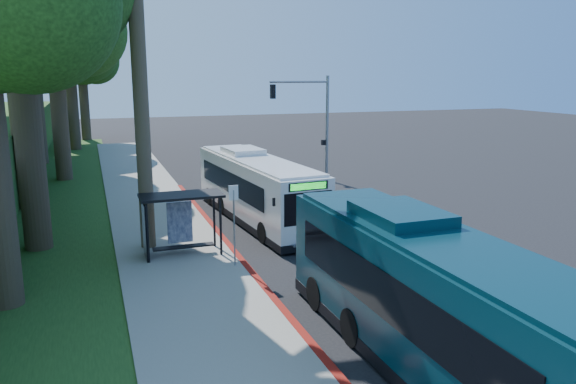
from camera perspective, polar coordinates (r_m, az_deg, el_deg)
name	(u,v)px	position (r m, az deg, el deg)	size (l,w,h in m)	color
ground	(317,223)	(27.49, 2.98, -3.13)	(140.00, 140.00, 0.00)	black
sidewalk	(166,236)	(25.68, -12.29, -4.36)	(4.50, 70.00, 0.12)	gray
red_curb	(239,257)	(22.31, -5.04, -6.63)	(0.25, 30.00, 0.13)	maroon
grass_verge	(36,220)	(30.48, -24.23, -2.63)	(8.00, 70.00, 0.06)	#234719
bus_shelter	(175,212)	(22.49, -11.43, -2.05)	(3.20, 1.51, 2.55)	black
stop_sign_pole	(234,215)	(20.72, -5.51, -2.29)	(0.35, 0.06, 3.17)	gray
traffic_signal_pole	(313,115)	(37.32, 2.56, 7.79)	(4.10, 0.30, 7.00)	gray
tree_2	(53,20)	(40.64, -22.75, 15.79)	(8.82, 8.40, 15.12)	#382B1E
tree_3	(29,8)	(48.85, -24.84, 16.62)	(10.08, 9.60, 17.28)	#382B1E
tree_4	(69,44)	(56.54, -21.37, 13.83)	(8.40, 8.00, 14.14)	#382B1E
tree_5	(82,55)	(64.50, -20.24, 12.91)	(7.35, 7.00, 12.86)	#382B1E
white_bus	(256,187)	(27.61, -3.29, 0.47)	(3.40, 11.56, 3.40)	silver
teal_bus	(441,306)	(13.93, 15.31, -11.07)	(2.80, 12.58, 3.75)	#092A34
pickup	(268,175)	(35.50, -2.09, 1.70)	(2.71, 5.87, 1.63)	silver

